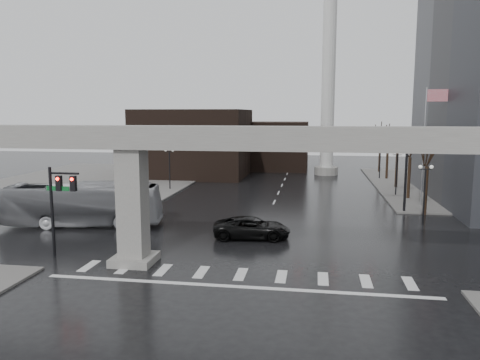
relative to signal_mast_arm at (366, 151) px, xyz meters
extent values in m
plane|color=black|center=(-8.99, -18.80, -5.83)|extent=(160.00, 160.00, 0.00)
cube|color=#64615F|center=(-34.99, 17.20, -5.75)|extent=(28.00, 36.00, 0.15)
cube|color=#989690|center=(-8.99, -18.80, 2.17)|extent=(48.00, 2.20, 1.40)
cube|color=#989690|center=(-15.99, -18.80, -2.18)|extent=(1.60, 1.60, 7.30)
cube|color=#989690|center=(-15.99, -18.80, -5.58)|extent=(2.60, 2.60, 0.50)
cube|color=black|center=(-22.99, 23.20, -0.83)|extent=(16.00, 14.00, 10.00)
cube|color=black|center=(-10.99, 33.20, -1.83)|extent=(10.00, 10.00, 8.00)
cylinder|color=silver|center=(-2.99, 27.20, 9.17)|extent=(2.00, 2.00, 30.00)
cylinder|color=#989690|center=(-2.99, 27.20, -5.23)|extent=(3.60, 3.60, 1.20)
cylinder|color=black|center=(3.81, 0.00, -1.83)|extent=(0.24, 0.24, 8.00)
cylinder|color=black|center=(-2.19, 0.00, 1.37)|extent=(12.00, 0.18, 0.18)
cube|color=black|center=(0.81, 0.00, 0.72)|extent=(0.35, 0.30, 1.00)
cube|color=black|center=(-2.69, 0.00, 0.72)|extent=(0.35, 0.30, 1.00)
cube|color=black|center=(-6.19, 0.00, 0.72)|extent=(0.35, 0.30, 1.00)
sphere|color=#FF0C05|center=(0.81, -0.18, 1.02)|extent=(0.20, 0.20, 0.20)
cube|color=#0D6127|center=(2.31, 0.00, 1.17)|extent=(1.80, 0.05, 0.35)
cube|color=#0D6127|center=(-4.19, 0.00, 1.17)|extent=(1.80, 0.05, 0.35)
cylinder|color=black|center=(-21.79, -18.30, -2.83)|extent=(0.20, 0.20, 6.00)
cylinder|color=black|center=(-20.79, -18.30, -0.23)|extent=(2.00, 0.14, 0.14)
cube|color=black|center=(-21.19, -18.30, -0.88)|extent=(0.35, 0.30, 1.00)
cube|color=black|center=(-20.19, -18.30, -0.88)|extent=(0.35, 0.30, 1.00)
cube|color=#0D6127|center=(-21.29, -18.30, -1.23)|extent=(1.60, 0.05, 0.30)
cylinder|color=silver|center=(6.01, 3.20, 0.17)|extent=(0.12, 0.12, 12.00)
cube|color=red|center=(7.01, 3.20, 5.37)|extent=(2.00, 0.03, 1.20)
cylinder|color=black|center=(4.51, -4.80, -3.43)|extent=(0.14, 0.14, 4.80)
cube|color=black|center=(4.51, -4.80, -1.08)|extent=(0.90, 0.06, 0.06)
sphere|color=silver|center=(4.06, -4.80, -0.88)|extent=(0.32, 0.32, 0.32)
sphere|color=silver|center=(4.96, -4.80, -0.88)|extent=(0.32, 0.32, 0.32)
cylinder|color=black|center=(4.51, 9.20, -3.43)|extent=(0.14, 0.14, 4.80)
cube|color=black|center=(4.51, 9.20, -1.08)|extent=(0.90, 0.06, 0.06)
sphere|color=silver|center=(4.06, 9.20, -0.88)|extent=(0.32, 0.32, 0.32)
sphere|color=silver|center=(4.96, 9.20, -0.88)|extent=(0.32, 0.32, 0.32)
cylinder|color=black|center=(4.51, 23.20, -3.43)|extent=(0.14, 0.14, 4.80)
cube|color=black|center=(4.51, 23.20, -1.08)|extent=(0.90, 0.06, 0.06)
sphere|color=silver|center=(4.06, 23.20, -0.88)|extent=(0.32, 0.32, 0.32)
sphere|color=silver|center=(4.96, 23.20, -0.88)|extent=(0.32, 0.32, 0.32)
cylinder|color=black|center=(-22.49, -4.80, -3.43)|extent=(0.14, 0.14, 4.80)
cube|color=black|center=(-22.49, -4.80, -1.08)|extent=(0.90, 0.06, 0.06)
sphere|color=silver|center=(-22.94, -4.80, -0.88)|extent=(0.32, 0.32, 0.32)
sphere|color=silver|center=(-22.04, -4.80, -0.88)|extent=(0.32, 0.32, 0.32)
cylinder|color=black|center=(-22.49, 9.20, -3.43)|extent=(0.14, 0.14, 4.80)
cube|color=black|center=(-22.49, 9.20, -1.08)|extent=(0.90, 0.06, 0.06)
sphere|color=silver|center=(-22.94, 9.20, -0.88)|extent=(0.32, 0.32, 0.32)
sphere|color=silver|center=(-22.04, 9.20, -0.88)|extent=(0.32, 0.32, 0.32)
cylinder|color=black|center=(-22.49, 23.20, -3.43)|extent=(0.14, 0.14, 4.80)
cube|color=black|center=(-22.49, 23.20, -1.08)|extent=(0.90, 0.06, 0.06)
sphere|color=silver|center=(-22.94, 23.20, -0.88)|extent=(0.32, 0.32, 0.32)
sphere|color=silver|center=(-22.04, 23.20, -0.88)|extent=(0.32, 0.32, 0.32)
cylinder|color=black|center=(5.51, -0.80, -3.55)|extent=(0.34, 0.34, 4.55)
cylinder|color=black|center=(5.51, -0.80, 0.18)|extent=(0.12, 1.52, 2.98)
cylinder|color=black|center=(6.01, -0.55, -0.05)|extent=(0.83, 1.14, 2.51)
cylinder|color=black|center=(5.51, 7.20, -3.50)|extent=(0.34, 0.34, 4.66)
cylinder|color=black|center=(5.51, 7.20, 0.32)|extent=(0.12, 1.55, 3.05)
cylinder|color=black|center=(6.01, 7.45, 0.08)|extent=(0.85, 1.16, 2.57)
cylinder|color=black|center=(5.51, 15.20, -3.45)|extent=(0.34, 0.34, 4.76)
cylinder|color=black|center=(5.51, 15.20, 0.46)|extent=(0.12, 1.59, 3.11)
cylinder|color=black|center=(6.01, 15.45, 0.22)|extent=(0.86, 1.18, 2.62)
cylinder|color=black|center=(5.51, 23.20, -3.40)|extent=(0.34, 0.34, 4.87)
cylinder|color=black|center=(5.51, 23.20, 0.60)|extent=(0.12, 1.62, 3.18)
cylinder|color=black|center=(6.01, 23.45, 0.35)|extent=(0.88, 1.20, 2.68)
cylinder|color=black|center=(5.51, 31.20, -3.34)|extent=(0.34, 0.34, 4.97)
cylinder|color=black|center=(5.51, 31.20, 0.74)|extent=(0.12, 1.65, 3.25)
cylinder|color=black|center=(6.01, 31.45, 0.48)|extent=(0.89, 1.23, 2.74)
imported|color=black|center=(-9.43, -11.66, -5.02)|extent=(6.07, 3.24, 1.62)
imported|color=#ADADB2|center=(-24.11, -9.92, -3.99)|extent=(13.51, 5.49, 3.67)
camera|label=1|loc=(-4.85, -46.06, 3.62)|focal=35.00mm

